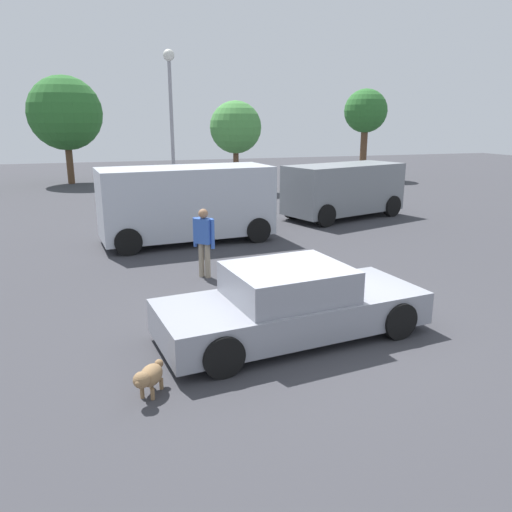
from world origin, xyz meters
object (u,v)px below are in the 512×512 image
object	(u,v)px
pedestrian	(204,237)
van_white	(186,202)
sedan_foreground	(291,304)
dog	(149,376)
light_post_near	(171,103)
suv_dark	(344,189)

from	to	relation	value
pedestrian	van_white	bearing A→B (deg)	-139.71
sedan_foreground	dog	xyz separation A→B (m)	(-2.52, -1.21, -0.29)
dog	light_post_near	distance (m)	15.19
sedan_foreground	pedestrian	bearing A→B (deg)	94.23
pedestrian	light_post_near	world-z (taller)	light_post_near
sedan_foreground	dog	size ratio (longest dim) A/B	7.59
dog	pedestrian	distance (m)	5.30
sedan_foreground	pedestrian	distance (m)	3.80
dog	van_white	bearing A→B (deg)	-161.64
suv_dark	dog	bearing A→B (deg)	-145.56
dog	van_white	world-z (taller)	van_white
sedan_foreground	dog	bearing A→B (deg)	-160.74
light_post_near	van_white	bearing A→B (deg)	-95.48
dog	pedestrian	bearing A→B (deg)	-168.36
van_white	pedestrian	xyz separation A→B (m)	(-0.28, -3.72, -0.25)
dog	van_white	size ratio (longest dim) A/B	0.12
sedan_foreground	suv_dark	size ratio (longest dim) A/B	0.94
van_white	pedestrian	bearing A→B (deg)	81.06
pedestrian	light_post_near	bearing A→B (deg)	-140.46
sedan_foreground	pedestrian	xyz separation A→B (m)	(-0.69, 3.72, 0.40)
sedan_foreground	suv_dark	world-z (taller)	suv_dark
pedestrian	suv_dark	bearing A→B (deg)	175.21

